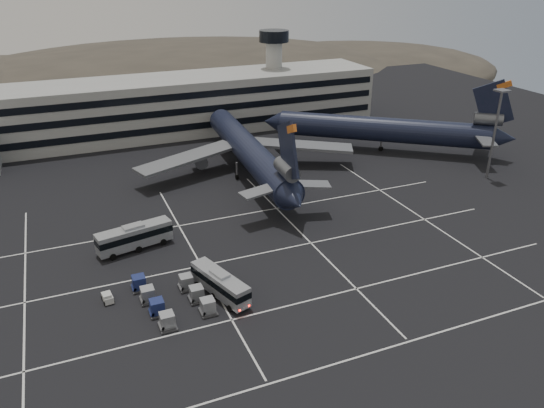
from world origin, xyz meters
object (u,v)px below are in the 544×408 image
(bus_far, at_px, (134,236))
(uld_cluster, at_px, (172,298))
(trijet_main, at_px, (250,151))
(tug_a, at_px, (108,298))
(bus_near, at_px, (220,283))

(bus_far, height_order, uld_cluster, bus_far)
(uld_cluster, bearing_deg, bus_far, 96.53)
(trijet_main, xyz_separation_m, bus_far, (-27.36, -22.44, -2.99))
(bus_far, xyz_separation_m, tug_a, (-5.75, -12.83, -1.65))
(trijet_main, height_order, tug_a, trijet_main)
(bus_far, bearing_deg, uld_cluster, 174.40)
(bus_near, relative_size, tug_a, 4.71)
(trijet_main, distance_m, bus_near, 44.14)
(trijet_main, height_order, uld_cluster, trijet_main)
(trijet_main, xyz_separation_m, uld_cluster, (-25.45, -39.11, -4.26))
(bus_near, bearing_deg, tug_a, 144.31)
(bus_near, relative_size, bus_far, 0.89)
(bus_far, relative_size, uld_cluster, 0.96)
(trijet_main, xyz_separation_m, bus_near, (-18.99, -39.72, -3.23))
(trijet_main, bearing_deg, uld_cluster, -119.24)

